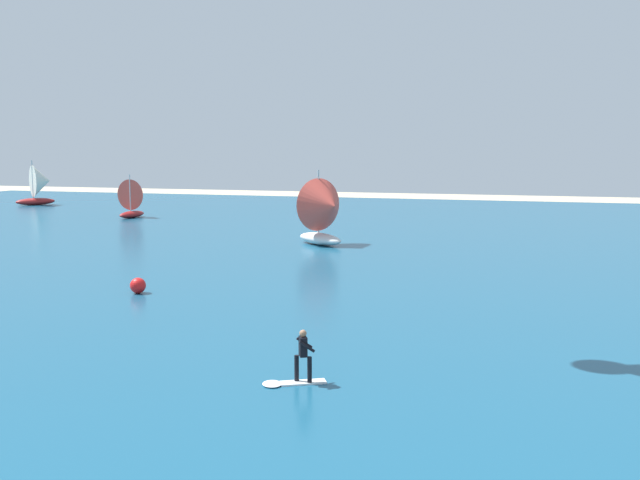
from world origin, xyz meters
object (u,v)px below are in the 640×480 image
at_px(kitesurfer, 297,364).
at_px(marker_buoy, 138,286).
at_px(sailboat_trailing, 40,184).
at_px(sailboat_near_shore, 134,198).
at_px(sailboat_far_left, 325,211).

height_order(kitesurfer, marker_buoy, kitesurfer).
height_order(kitesurfer, sailboat_trailing, sailboat_trailing).
xyz_separation_m(kitesurfer, sailboat_trailing, (-54.02, 56.66, 1.98)).
bearing_deg(marker_buoy, sailboat_near_shore, 121.82).
distance_m(sailboat_trailing, sailboat_near_shore, 23.18).
xyz_separation_m(kitesurfer, sailboat_near_shore, (-33.66, 45.57, 1.44)).
bearing_deg(sailboat_near_shore, marker_buoy, -58.18).
bearing_deg(sailboat_far_left, sailboat_trailing, 150.11).
relative_size(sailboat_trailing, sailboat_near_shore, 1.27).
bearing_deg(sailboat_near_shore, sailboat_far_left, -30.92).
height_order(sailboat_trailing, sailboat_near_shore, sailboat_trailing).
xyz_separation_m(sailboat_trailing, marker_buoy, (41.97, -45.92, -2.19)).
height_order(sailboat_far_left, marker_buoy, sailboat_far_left).
height_order(sailboat_trailing, marker_buoy, sailboat_trailing).
relative_size(kitesurfer, marker_buoy, 2.55).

